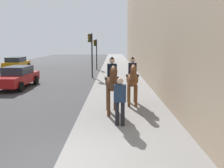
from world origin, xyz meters
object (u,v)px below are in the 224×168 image
mounted_horse_far (132,79)px  car_mid_lane (17,77)px  pedestrian_greeting (120,98)px  traffic_light_far_curb (96,49)px  traffic_light_near_curb (91,48)px  mounted_horse_near (112,82)px  car_near_lane (17,63)px

mounted_horse_far → car_mid_lane: 9.01m
pedestrian_greeting → traffic_light_far_curb: size_ratio=0.50×
mounted_horse_far → car_mid_lane: bearing=-122.6°
pedestrian_greeting → traffic_light_near_curb: size_ratio=0.44×
pedestrian_greeting → traffic_light_far_curb: (19.43, 2.23, 1.22)m
mounted_horse_far → traffic_light_far_curb: (16.48, 2.89, 0.95)m
traffic_light_near_curb → mounted_horse_near: bearing=-170.6°
car_near_lane → car_mid_lane: (-11.58, -4.60, -0.03)m
mounted_horse_far → traffic_light_far_curb: bearing=-168.4°
mounted_horse_near → mounted_horse_far: size_ratio=1.04×
car_near_lane → car_mid_lane: size_ratio=1.01×
car_near_lane → pedestrian_greeting: bearing=-152.7°
pedestrian_greeting → car_near_lane: (19.59, 11.36, -0.33)m
mounted_horse_near → car_mid_lane: bearing=-139.0°
mounted_horse_near → traffic_light_far_curb: 18.10m
mounted_horse_near → mounted_horse_far: bearing=144.1°
traffic_light_near_curb → traffic_light_far_curb: size_ratio=1.12×
mounted_horse_near → traffic_light_near_curb: 11.60m
mounted_horse_near → pedestrian_greeting: 1.53m
pedestrian_greeting → traffic_light_near_curb: 13.11m
car_near_lane → traffic_light_far_curb: (-0.16, -9.14, 1.55)m
pedestrian_greeting → traffic_light_near_curb: traffic_light_near_curb is taller
mounted_horse_near → traffic_light_near_curb: (11.39, 1.89, 1.12)m
mounted_horse_far → car_near_lane: bearing=-142.5°
mounted_horse_far → traffic_light_far_curb: traffic_light_far_curb is taller
car_mid_lane → traffic_light_near_curb: traffic_light_near_curb is taller
mounted_horse_near → traffic_light_near_curb: size_ratio=0.61×
car_mid_lane → mounted_horse_far: bearing=57.4°
pedestrian_greeting → traffic_light_near_curb: bearing=19.7°
mounted_horse_far → car_near_lane: 20.54m
car_near_lane → car_mid_lane: 12.45m
mounted_horse_near → car_mid_lane: size_ratio=0.52×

